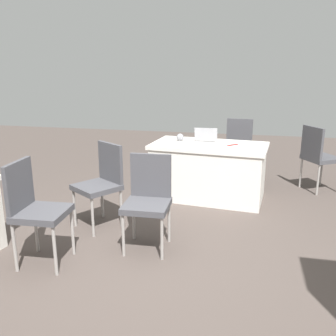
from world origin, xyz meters
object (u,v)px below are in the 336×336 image
chair_tucked_left (240,142)px  chair_aisle (102,180)px  laptop_silver (205,141)px  yarn_ball (180,137)px  chair_by_pillar (34,205)px  scissors_red (233,145)px  chair_near_front (148,196)px  table_foreground (208,171)px  chair_tucked_right (318,154)px

chair_tucked_left → chair_aisle: size_ratio=1.02×
laptop_silver → yarn_ball: 0.40m
chair_by_pillar → yarn_ball: chair_by_pillar is taller
chair_by_pillar → scissors_red: size_ratio=5.43×
chair_tucked_left → chair_aisle: bearing=-116.4°
chair_near_front → chair_tucked_left: 2.98m
table_foreground → chair_tucked_left: 1.34m
chair_near_front → chair_tucked_right: (-1.95, -2.24, 0.02)m
laptop_silver → yarn_ball: laptop_silver is taller
chair_near_front → yarn_ball: size_ratio=9.13×
chair_tucked_left → scissors_red: (0.06, 1.29, 0.21)m
table_foreground → chair_by_pillar: 2.54m
chair_tucked_left → chair_by_pillar: 3.83m
chair_tucked_right → chair_by_pillar: (2.88, 2.79, 0.01)m
chair_tucked_right → scissors_red: bearing=-92.4°
chair_tucked_left → laptop_silver: 1.37m
chair_near_front → laptop_silver: laptop_silver is taller
chair_near_front → yarn_ball: bearing=-92.0°
chair_tucked_left → yarn_ball: bearing=-121.4°
chair_near_front → chair_aisle: size_ratio=0.99×
table_foreground → scissors_red: scissors_red is taller
table_foreground → chair_aisle: 1.63m
chair_tucked_left → chair_tucked_right: 1.31m
table_foreground → chair_near_front: chair_near_front is taller
chair_tucked_right → chair_tucked_left: bearing=-149.8°
chair_near_front → yarn_ball: chair_near_front is taller
chair_near_front → laptop_silver: 1.66m
chair_aisle → laptop_silver: laptop_silver is taller
table_foreground → chair_tucked_right: size_ratio=1.69×
chair_tucked_right → chair_by_pillar: 4.00m
scissors_red → chair_tucked_left: bearing=-138.9°
table_foreground → laptop_silver: laptop_silver is taller
chair_near_front → laptop_silver: bearing=-105.2°
chair_by_pillar → chair_near_front: bearing=117.3°
chair_tucked_left → chair_by_pillar: (1.73, 3.42, 0.01)m
chair_aisle → chair_by_pillar: bearing=107.6°
laptop_silver → scissors_red: (-0.38, 0.02, -0.04)m
yarn_ball → scissors_red: 0.76m
chair_tucked_right → scissors_red: size_ratio=5.35×
chair_near_front → chair_tucked_left: chair_tucked_left is taller
chair_tucked_right → yarn_ball: 2.04m
chair_tucked_left → yarn_ball: chair_tucked_left is taller
chair_tucked_left → chair_aisle: 2.88m
table_foreground → yarn_ball: yarn_ball is taller
scissors_red → chair_by_pillar: bearing=5.7°
chair_tucked_left → chair_by_pillar: bearing=-112.8°
chair_by_pillar → chair_tucked_right: bearing=130.7°
chair_by_pillar → scissors_red: (-1.67, -2.13, 0.20)m
yarn_ball → chair_near_front: bearing=90.2°
table_foreground → chair_tucked_left: (-0.38, -1.28, 0.18)m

